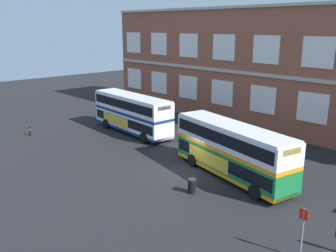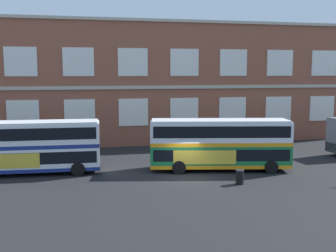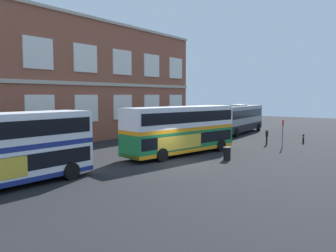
# 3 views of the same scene
# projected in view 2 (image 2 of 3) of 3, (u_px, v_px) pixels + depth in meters

# --- Properties ---
(ground_plane) EXTENTS (120.00, 120.00, 0.00)m
(ground_plane) POSITION_uv_depth(u_px,v_px,m) (180.00, 172.00, 32.41)
(ground_plane) COLOR black
(brick_terminal_building) EXTENTS (49.53, 8.19, 13.29)m
(brick_terminal_building) POSITION_uv_depth(u_px,v_px,m) (128.00, 84.00, 46.61)
(brick_terminal_building) COLOR brown
(brick_terminal_building) RESTS_ON ground
(double_decker_near) EXTENTS (11.12, 3.28, 4.07)m
(double_decker_near) POSITION_uv_depth(u_px,v_px,m) (27.00, 147.00, 31.47)
(double_decker_near) COLOR silver
(double_decker_near) RESTS_ON ground
(double_decker_middle) EXTENTS (11.29, 4.65, 4.07)m
(double_decker_middle) POSITION_uv_depth(u_px,v_px,m) (220.00, 144.00, 32.75)
(double_decker_middle) COLOR #197038
(double_decker_middle) RESTS_ON ground
(station_litter_bin) EXTENTS (0.60, 0.60, 1.03)m
(station_litter_bin) POSITION_uv_depth(u_px,v_px,m) (240.00, 177.00, 28.77)
(station_litter_bin) COLOR black
(station_litter_bin) RESTS_ON ground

